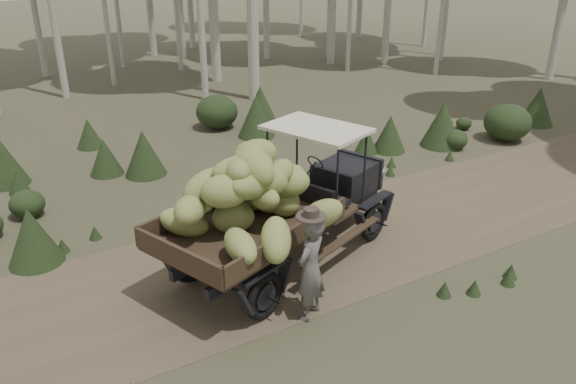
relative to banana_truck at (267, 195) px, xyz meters
name	(u,v)px	position (x,y,z in m)	size (l,w,h in m)	color
ground	(362,233)	(2.48, 0.33, -1.62)	(120.00, 120.00, 0.00)	#473D2B
dirt_track	(362,233)	(2.48, 0.33, -1.61)	(70.00, 4.00, 0.01)	brown
banana_truck	(267,195)	(0.00, 0.00, 0.00)	(5.72, 3.79, 2.85)	black
farmer	(310,267)	(-0.05, -1.56, -0.67)	(0.81, 0.72, 2.01)	#4F4C48
undergrowth	(311,186)	(2.19, 1.93, -1.05)	(23.69, 21.00, 1.39)	#233319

